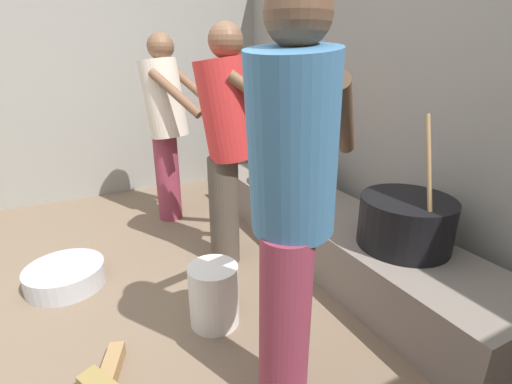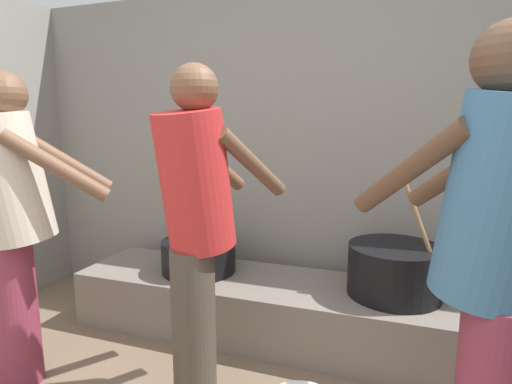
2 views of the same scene
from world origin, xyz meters
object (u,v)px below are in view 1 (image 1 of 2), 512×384
Objects in this scene: cooking_pot_secondary at (288,172)px; cooking_pot_main at (406,222)px; cook_in_cream_shirt at (166,120)px; bucket_white_plastic at (214,295)px; cook_in_red_shirt at (227,137)px; cook_in_blue_shirt at (291,195)px; metal_mixing_bowl at (65,276)px.

cooking_pot_main is at bearing 1.21° from cooking_pot_secondary.
cook_in_cream_shirt is at bearing -122.34° from cooking_pot_secondary.
bucket_white_plastic is (-0.28, -1.04, -0.32)m from cooking_pot_main.
cook_in_red_shirt is 1.14m from cook_in_blue_shirt.
bucket_white_plastic is at bearing -30.60° from cook_in_red_shirt.
metal_mixing_bowl is (0.71, -0.88, -0.80)m from cook_in_cream_shirt.
cook_in_red_shirt reaches higher than bucket_white_plastic.
cooking_pot_main is 2.07m from metal_mixing_bowl.
cook_in_blue_shirt reaches higher than metal_mixing_bowl.
cook_in_blue_shirt is 3.38× the size of metal_mixing_bowl.
metal_mixing_bowl is at bearing -120.35° from cooking_pot_main.
cook_in_red_shirt is 0.90m from cook_in_cream_shirt.
cook_in_blue_shirt is 0.92m from bucket_white_plastic.
cook_in_blue_shirt is (1.47, -0.91, 0.45)m from cooking_pot_secondary.
cooking_pot_main is 1.20m from cooking_pot_secondary.
cook_in_red_shirt is (0.35, -0.68, 0.43)m from cooking_pot_secondary.
cook_in_red_shirt reaches higher than metal_mixing_bowl.
cooking_pot_secondary reaches higher than bucket_white_plastic.
cook_in_red_shirt is 1.34m from metal_mixing_bowl.
cooking_pot_secondary is (-1.19, -0.03, -0.04)m from cooking_pot_main.
metal_mixing_bowl is at bearing -51.25° from cook_in_cream_shirt.
cooking_pot_main is at bearing 106.16° from cook_in_blue_shirt.
cook_in_red_shirt is at bearing 149.40° from bucket_white_plastic.
cook_in_blue_shirt reaches higher than bucket_white_plastic.
cook_in_cream_shirt reaches higher than cooking_pot_secondary.
cooking_pot_secondary is at bearing 148.15° from cook_in_blue_shirt.
cooking_pot_secondary is 1.78m from cook_in_blue_shirt.
cook_in_blue_shirt is (1.12, -0.23, 0.02)m from cook_in_red_shirt.
cooking_pot_main is 1.13m from bucket_white_plastic.
cook_in_red_shirt is at bearing -62.90° from cooking_pot_secondary.
bucket_white_plastic is (0.56, -0.33, -0.71)m from cook_in_red_shirt.
cooking_pot_secondary is 1.92× the size of bucket_white_plastic.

